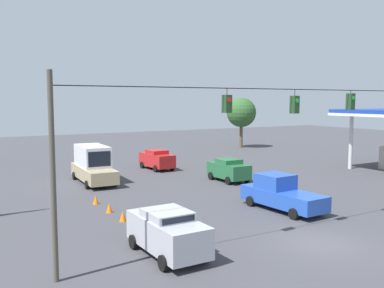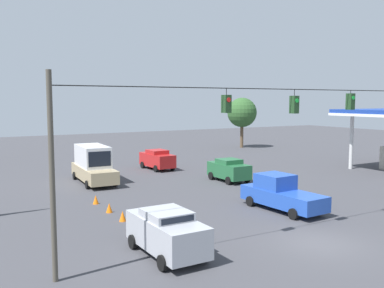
# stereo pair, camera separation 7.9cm
# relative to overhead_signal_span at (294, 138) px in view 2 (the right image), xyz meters

# --- Properties ---
(ground_plane) EXTENTS (140.00, 140.00, 0.00)m
(ground_plane) POSITION_rel_overhead_signal_span_xyz_m (0.04, 1.84, -4.80)
(ground_plane) COLOR #3D3D42
(overhead_signal_span) EXTENTS (23.28, 0.38, 7.71)m
(overhead_signal_span) POSITION_rel_overhead_signal_span_xyz_m (0.00, 0.00, 0.00)
(overhead_signal_span) COLOR #4C473D
(overhead_signal_span) RESTS_ON ground_plane
(sedan_red_oncoming_deep) EXTENTS (2.18, 4.32, 1.88)m
(sedan_red_oncoming_deep) POSITION_rel_overhead_signal_span_xyz_m (-2.68, -21.42, -3.82)
(sedan_red_oncoming_deep) COLOR red
(sedan_red_oncoming_deep) RESTS_ON ground_plane
(pickup_truck_blue_crossing_near) EXTENTS (2.44, 5.70, 2.12)m
(pickup_truck_blue_crossing_near) POSITION_rel_overhead_signal_span_xyz_m (-2.63, -3.79, -3.82)
(pickup_truck_blue_crossing_near) COLOR #234CB2
(pickup_truck_blue_crossing_near) RESTS_ON ground_plane
(sedan_green_oncoming_far) EXTENTS (2.06, 3.88, 1.83)m
(sedan_green_oncoming_far) POSITION_rel_overhead_signal_span_xyz_m (-5.20, -12.98, -3.84)
(sedan_green_oncoming_far) COLOR #236038
(sedan_green_oncoming_far) RESTS_ON ground_plane
(box_truck_tan_withflow_far) EXTENTS (2.60, 6.80, 2.99)m
(box_truck_tan_withflow_far) POSITION_rel_overhead_signal_span_xyz_m (4.65, -17.97, -3.33)
(box_truck_tan_withflow_far) COLOR tan
(box_truck_tan_withflow_far) RESTS_ON ground_plane
(sedan_silver_parked_shoulder) EXTENTS (2.17, 4.54, 1.96)m
(sedan_silver_parked_shoulder) POSITION_rel_overhead_signal_span_xyz_m (6.82, -0.38, -3.77)
(sedan_silver_parked_shoulder) COLOR #A8AAB2
(sedan_silver_parked_shoulder) RESTS_ON ground_plane
(traffic_cone_nearest) EXTENTS (0.38, 0.38, 0.57)m
(traffic_cone_nearest) POSITION_rel_overhead_signal_span_xyz_m (6.70, -3.86, -4.51)
(traffic_cone_nearest) COLOR orange
(traffic_cone_nearest) RESTS_ON ground_plane
(traffic_cone_second) EXTENTS (0.38, 0.38, 0.57)m
(traffic_cone_second) POSITION_rel_overhead_signal_span_xyz_m (6.62, -6.20, -4.51)
(traffic_cone_second) COLOR orange
(traffic_cone_second) RESTS_ON ground_plane
(traffic_cone_third) EXTENTS (0.38, 0.38, 0.57)m
(traffic_cone_third) POSITION_rel_overhead_signal_span_xyz_m (6.65, -8.34, -4.51)
(traffic_cone_third) COLOR orange
(traffic_cone_third) RESTS_ON ground_plane
(traffic_cone_fourth) EXTENTS (0.38, 0.38, 0.57)m
(traffic_cone_fourth) POSITION_rel_overhead_signal_span_xyz_m (6.71, -10.78, -4.51)
(traffic_cone_fourth) COLOR orange
(traffic_cone_fourth) RESTS_ON ground_plane
(tree_horizon_right) EXTENTS (4.13, 4.13, 7.01)m
(tree_horizon_right) POSITION_rel_overhead_signal_span_xyz_m (-21.18, -32.80, 0.11)
(tree_horizon_right) COLOR brown
(tree_horizon_right) RESTS_ON ground_plane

